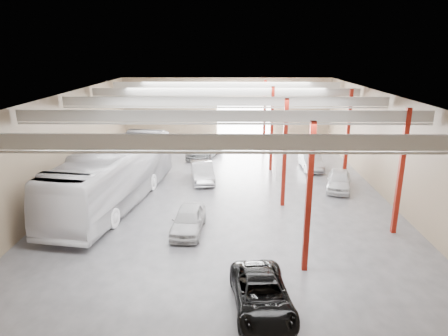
{
  "coord_description": "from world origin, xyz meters",
  "views": [
    {
      "loc": [
        0.26,
        -26.54,
        9.9
      ],
      "look_at": [
        -0.06,
        -0.87,
        2.2
      ],
      "focal_mm": 32.0,
      "sensor_mm": 36.0,
      "label": 1
    }
  ],
  "objects_px": {
    "car_row_c": "(205,148)",
    "car_row_b": "(202,172)",
    "car_row_a": "(188,220)",
    "car_right_near": "(311,161)",
    "black_sedan": "(262,295)",
    "coach_bus": "(115,175)",
    "car_right_far": "(339,180)"
  },
  "relations": [
    {
      "from": "car_row_c",
      "to": "car_row_b",
      "type": "bearing_deg",
      "value": -70.49
    },
    {
      "from": "car_row_a",
      "to": "car_right_near",
      "type": "relative_size",
      "value": 0.96
    },
    {
      "from": "car_row_a",
      "to": "car_row_c",
      "type": "relative_size",
      "value": 0.75
    },
    {
      "from": "car_row_c",
      "to": "car_right_near",
      "type": "height_order",
      "value": "car_row_c"
    },
    {
      "from": "car_right_near",
      "to": "black_sedan",
      "type": "bearing_deg",
      "value": -107.23
    },
    {
      "from": "black_sedan",
      "to": "car_row_a",
      "type": "bearing_deg",
      "value": 111.88
    },
    {
      "from": "car_row_b",
      "to": "black_sedan",
      "type": "bearing_deg",
      "value": -87.25
    },
    {
      "from": "car_row_a",
      "to": "car_right_near",
      "type": "xyz_separation_m",
      "value": [
        9.27,
        12.33,
        0.01
      ]
    },
    {
      "from": "black_sedan",
      "to": "car_row_a",
      "type": "xyz_separation_m",
      "value": [
        -3.57,
        7.0,
        0.05
      ]
    },
    {
      "from": "coach_bus",
      "to": "car_right_near",
      "type": "distance_m",
      "value": 16.59
    },
    {
      "from": "coach_bus",
      "to": "car_right_near",
      "type": "bearing_deg",
      "value": 38.3
    },
    {
      "from": "car_row_c",
      "to": "car_right_far",
      "type": "height_order",
      "value": "car_row_c"
    },
    {
      "from": "car_row_a",
      "to": "car_row_c",
      "type": "xyz_separation_m",
      "value": [
        0.0,
        16.34,
        0.1
      ]
    },
    {
      "from": "car_row_b",
      "to": "car_row_c",
      "type": "bearing_deg",
      "value": 82.57
    },
    {
      "from": "black_sedan",
      "to": "car_right_near",
      "type": "bearing_deg",
      "value": 68.42
    },
    {
      "from": "car_row_c",
      "to": "car_right_near",
      "type": "relative_size",
      "value": 1.29
    },
    {
      "from": "car_row_c",
      "to": "car_right_near",
      "type": "xyz_separation_m",
      "value": [
        9.27,
        -4.01,
        -0.1
      ]
    },
    {
      "from": "car_row_b",
      "to": "car_row_c",
      "type": "xyz_separation_m",
      "value": [
        -0.22,
        7.43,
        0.07
      ]
    },
    {
      "from": "car_row_b",
      "to": "car_right_far",
      "type": "distance_m",
      "value": 10.24
    },
    {
      "from": "black_sedan",
      "to": "car_row_c",
      "type": "relative_size",
      "value": 0.85
    },
    {
      "from": "black_sedan",
      "to": "car_row_b",
      "type": "height_order",
      "value": "car_row_b"
    },
    {
      "from": "black_sedan",
      "to": "car_row_a",
      "type": "relative_size",
      "value": 1.14
    },
    {
      "from": "black_sedan",
      "to": "car_right_far",
      "type": "distance_m",
      "value": 15.65
    },
    {
      "from": "car_row_c",
      "to": "car_right_near",
      "type": "distance_m",
      "value": 10.1
    },
    {
      "from": "coach_bus",
      "to": "car_row_a",
      "type": "xyz_separation_m",
      "value": [
        5.19,
        -4.31,
        -1.27
      ]
    },
    {
      "from": "coach_bus",
      "to": "black_sedan",
      "type": "relative_size",
      "value": 2.99
    },
    {
      "from": "car_row_b",
      "to": "coach_bus",
      "type": "bearing_deg",
      "value": -148.72
    },
    {
      "from": "black_sedan",
      "to": "coach_bus",
      "type": "bearing_deg",
      "value": 122.62
    },
    {
      "from": "car_row_c",
      "to": "car_right_near",
      "type": "bearing_deg",
      "value": -5.6
    },
    {
      "from": "car_row_c",
      "to": "car_right_far",
      "type": "distance_m",
      "value": 13.82
    },
    {
      "from": "coach_bus",
      "to": "car_row_c",
      "type": "height_order",
      "value": "coach_bus"
    },
    {
      "from": "car_right_near",
      "to": "car_right_far",
      "type": "distance_m",
      "value": 5.3
    }
  ]
}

